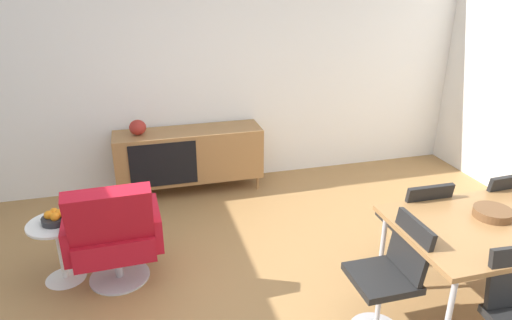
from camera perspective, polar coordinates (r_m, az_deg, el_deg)
wall_back at (r=5.18m, az=-7.03°, el=12.03°), size 6.80×0.12×2.80m
sideboard at (r=5.13m, az=-8.34°, el=0.68°), size 1.60×0.45×0.72m
vase_cobalt at (r=4.99m, az=-14.53°, el=3.95°), size 0.18×0.18×0.16m
dining_table at (r=3.63m, az=29.03°, el=-7.22°), size 1.60×0.90×0.74m
wooden_bowl_on_table at (r=3.59m, az=27.40°, el=-5.87°), size 0.26×0.26×0.06m
dining_chair_back_left at (r=3.89m, az=19.09°, el=-7.32°), size 0.40×0.43×0.86m
dining_chair_back_right at (r=4.31m, az=26.95°, el=-5.68°), size 0.42×0.44×0.86m
dining_chair_near_window at (r=3.24m, az=16.41°, el=-13.49°), size 0.42×0.40×0.86m
lounge_chair_red at (r=3.72m, az=-17.35°, el=-8.59°), size 0.73×0.67×0.95m
side_table_round at (r=3.99m, az=-23.25°, el=-9.65°), size 0.44×0.44×0.52m
fruit_bowl at (r=3.88m, az=-23.79°, el=-6.59°), size 0.20×0.20×0.11m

